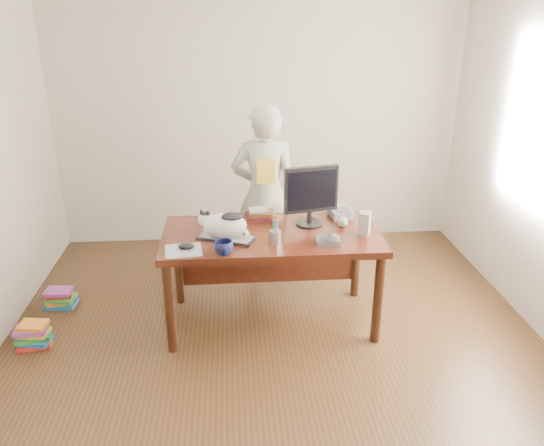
{
  "coord_description": "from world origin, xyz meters",
  "views": [
    {
      "loc": [
        -0.28,
        -2.98,
        2.3
      ],
      "look_at": [
        0.0,
        0.55,
        0.85
      ],
      "focal_mm": 35.0,
      "sensor_mm": 36.0,
      "label": 1
    }
  ],
  "objects_px": {
    "desk": "(271,247)",
    "pen_cup": "(275,235)",
    "book_pile_b": "(60,298)",
    "speaker": "(364,224)",
    "cat": "(224,224)",
    "phone": "(329,240)",
    "baseball": "(342,222)",
    "mouse": "(186,246)",
    "monitor": "(311,193)",
    "keyboard": "(226,238)",
    "book_pile_a": "(34,335)",
    "person": "(265,195)",
    "calculator": "(341,212)",
    "book_stack": "(260,214)",
    "coffee_mug": "(224,248)"
  },
  "relations": [
    {
      "from": "desk",
      "to": "book_pile_b",
      "type": "bearing_deg",
      "value": 171.03
    },
    {
      "from": "monitor",
      "to": "book_pile_a",
      "type": "relative_size",
      "value": 1.72
    },
    {
      "from": "phone",
      "to": "baseball",
      "type": "bearing_deg",
      "value": 68.44
    },
    {
      "from": "keyboard",
      "to": "baseball",
      "type": "distance_m",
      "value": 0.9
    },
    {
      "from": "mouse",
      "to": "baseball",
      "type": "relative_size",
      "value": 1.52
    },
    {
      "from": "mouse",
      "to": "baseball",
      "type": "distance_m",
      "value": 1.19
    },
    {
      "from": "person",
      "to": "book_pile_a",
      "type": "bearing_deg",
      "value": 33.04
    },
    {
      "from": "phone",
      "to": "book_pile_b",
      "type": "height_order",
      "value": "phone"
    },
    {
      "from": "speaker",
      "to": "cat",
      "type": "bearing_deg",
      "value": -155.24
    },
    {
      "from": "pen_cup",
      "to": "baseball",
      "type": "distance_m",
      "value": 0.59
    },
    {
      "from": "calculator",
      "to": "book_pile_a",
      "type": "distance_m",
      "value": 2.48
    },
    {
      "from": "person",
      "to": "book_pile_b",
      "type": "relative_size",
      "value": 6.12
    },
    {
      "from": "desk",
      "to": "pen_cup",
      "type": "xyz_separation_m",
      "value": [
        0.01,
        -0.25,
        0.21
      ]
    },
    {
      "from": "book_stack",
      "to": "person",
      "type": "xyz_separation_m",
      "value": [
        0.07,
        0.45,
        0.0
      ]
    },
    {
      "from": "coffee_mug",
      "to": "phone",
      "type": "bearing_deg",
      "value": 9.05
    },
    {
      "from": "desk",
      "to": "pen_cup",
      "type": "height_order",
      "value": "pen_cup"
    },
    {
      "from": "pen_cup",
      "to": "book_stack",
      "type": "xyz_separation_m",
      "value": [
        -0.08,
        0.47,
        -0.02
      ]
    },
    {
      "from": "keyboard",
      "to": "speaker",
      "type": "xyz_separation_m",
      "value": [
        1.0,
        0.0,
        0.08
      ]
    },
    {
      "from": "cat",
      "to": "book_pile_a",
      "type": "distance_m",
      "value": 1.61
    },
    {
      "from": "mouse",
      "to": "person",
      "type": "height_order",
      "value": "person"
    },
    {
      "from": "speaker",
      "to": "calculator",
      "type": "bearing_deg",
      "value": 127.93
    },
    {
      "from": "calculator",
      "to": "desk",
      "type": "bearing_deg",
      "value": -164.27
    },
    {
      "from": "desk",
      "to": "book_stack",
      "type": "bearing_deg",
      "value": 108.32
    },
    {
      "from": "desk",
      "to": "book_pile_b",
      "type": "relative_size",
      "value": 6.2
    },
    {
      "from": "desk",
      "to": "person",
      "type": "distance_m",
      "value": 0.69
    },
    {
      "from": "pen_cup",
      "to": "person",
      "type": "relative_size",
      "value": 0.13
    },
    {
      "from": "keyboard",
      "to": "mouse",
      "type": "bearing_deg",
      "value": -128.83
    },
    {
      "from": "desk",
      "to": "keyboard",
      "type": "bearing_deg",
      "value": -152.7
    },
    {
      "from": "speaker",
      "to": "monitor",
      "type": "bearing_deg",
      "value": 174.42
    },
    {
      "from": "pen_cup",
      "to": "speaker",
      "type": "relative_size",
      "value": 1.2
    },
    {
      "from": "cat",
      "to": "book_pile_a",
      "type": "height_order",
      "value": "cat"
    },
    {
      "from": "desk",
      "to": "book_pile_b",
      "type": "distance_m",
      "value": 1.82
    },
    {
      "from": "cat",
      "to": "keyboard",
      "type": "bearing_deg",
      "value": 8.36
    },
    {
      "from": "coffee_mug",
      "to": "book_pile_b",
      "type": "relative_size",
      "value": 0.48
    },
    {
      "from": "pen_cup",
      "to": "book_pile_a",
      "type": "xyz_separation_m",
      "value": [
        -1.76,
        -0.02,
        -0.72
      ]
    },
    {
      "from": "book_pile_a",
      "to": "person",
      "type": "bearing_deg",
      "value": 28.31
    },
    {
      "from": "speaker",
      "to": "book_pile_b",
      "type": "bearing_deg",
      "value": -165.73
    },
    {
      "from": "keyboard",
      "to": "monitor",
      "type": "bearing_deg",
      "value": 41.79
    },
    {
      "from": "keyboard",
      "to": "cat",
      "type": "height_order",
      "value": "cat"
    },
    {
      "from": "calculator",
      "to": "book_pile_b",
      "type": "height_order",
      "value": "calculator"
    },
    {
      "from": "pen_cup",
      "to": "book_pile_a",
      "type": "height_order",
      "value": "pen_cup"
    },
    {
      "from": "cat",
      "to": "person",
      "type": "relative_size",
      "value": 0.25
    },
    {
      "from": "pen_cup",
      "to": "book_pile_a",
      "type": "bearing_deg",
      "value": -179.22
    },
    {
      "from": "phone",
      "to": "book_pile_b",
      "type": "bearing_deg",
      "value": 171.19
    },
    {
      "from": "cat",
      "to": "speaker",
      "type": "relative_size",
      "value": 2.19
    },
    {
      "from": "desk",
      "to": "speaker",
      "type": "height_order",
      "value": "speaker"
    },
    {
      "from": "person",
      "to": "book_pile_a",
      "type": "distance_m",
      "value": 2.11
    },
    {
      "from": "phone",
      "to": "cat",
      "type": "bearing_deg",
      "value": 176.38
    },
    {
      "from": "monitor",
      "to": "speaker",
      "type": "xyz_separation_m",
      "value": [
        0.36,
        -0.21,
        -0.17
      ]
    },
    {
      "from": "book_pile_a",
      "to": "book_pile_b",
      "type": "distance_m",
      "value": 0.55
    }
  ]
}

